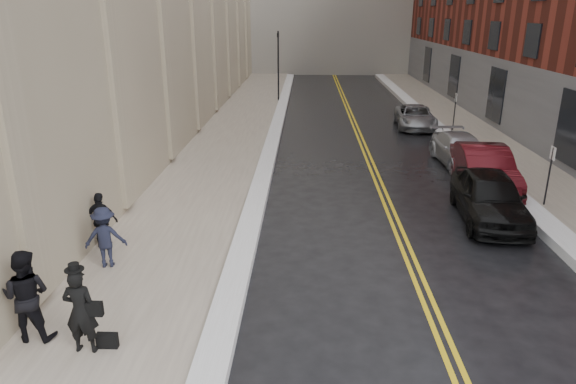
# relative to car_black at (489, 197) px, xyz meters

# --- Properties ---
(ground) EXTENTS (160.00, 160.00, 0.00)m
(ground) POSITION_rel_car_black_xyz_m (-5.56, -6.88, -0.81)
(ground) COLOR black
(ground) RESTS_ON ground
(sidewalk_left) EXTENTS (4.00, 64.00, 0.15)m
(sidewalk_left) POSITION_rel_car_black_xyz_m (-10.06, 9.12, -0.74)
(sidewalk_left) COLOR gray
(sidewalk_left) RESTS_ON ground
(sidewalk_right) EXTENTS (3.00, 64.00, 0.15)m
(sidewalk_right) POSITION_rel_car_black_xyz_m (3.44, 9.12, -0.74)
(sidewalk_right) COLOR gray
(sidewalk_right) RESTS_ON ground
(lane_stripe_a) EXTENTS (0.12, 64.00, 0.01)m
(lane_stripe_a) POSITION_rel_car_black_xyz_m (-3.18, 9.12, -0.81)
(lane_stripe_a) COLOR gold
(lane_stripe_a) RESTS_ON ground
(lane_stripe_b) EXTENTS (0.12, 64.00, 0.01)m
(lane_stripe_b) POSITION_rel_car_black_xyz_m (-2.94, 9.12, -0.81)
(lane_stripe_b) COLOR gold
(lane_stripe_b) RESTS_ON ground
(snow_ridge_left) EXTENTS (0.70, 60.80, 0.26)m
(snow_ridge_left) POSITION_rel_car_black_xyz_m (-7.76, 9.12, -0.68)
(snow_ridge_left) COLOR white
(snow_ridge_left) RESTS_ON ground
(snow_ridge_right) EXTENTS (0.85, 60.80, 0.30)m
(snow_ridge_right) POSITION_rel_car_black_xyz_m (1.59, 9.12, -0.66)
(snow_ridge_right) COLOR white
(snow_ridge_right) RESTS_ON ground
(traffic_signal) EXTENTS (0.18, 0.15, 5.20)m
(traffic_signal) POSITION_rel_car_black_xyz_m (-8.16, 23.12, 2.27)
(traffic_signal) COLOR black
(traffic_signal) RESTS_ON ground
(parking_sign_near) EXTENTS (0.06, 0.35, 2.23)m
(parking_sign_near) POSITION_rel_car_black_xyz_m (2.34, 1.12, 0.54)
(parking_sign_near) COLOR black
(parking_sign_near) RESTS_ON ground
(parking_sign_far) EXTENTS (0.06, 0.35, 2.23)m
(parking_sign_far) POSITION_rel_car_black_xyz_m (2.34, 13.12, 0.54)
(parking_sign_far) COLOR black
(parking_sign_far) RESTS_ON ground
(car_black) EXTENTS (2.32, 4.93, 1.63)m
(car_black) POSITION_rel_car_black_xyz_m (0.00, 0.00, 0.00)
(car_black) COLOR black
(car_black) RESTS_ON ground
(car_maroon) EXTENTS (2.12, 5.14, 1.66)m
(car_maroon) POSITION_rel_car_black_xyz_m (0.85, 3.20, 0.01)
(car_maroon) COLOR #470C12
(car_maroon) RESTS_ON ground
(car_silver_near) EXTENTS (2.16, 4.77, 1.35)m
(car_silver_near) POSITION_rel_car_black_xyz_m (0.90, 6.50, -0.14)
(car_silver_near) COLOR #A8A9AF
(car_silver_near) RESTS_ON ground
(car_silver_far) EXTENTS (2.46, 4.79, 1.29)m
(car_silver_far) POSITION_rel_car_black_xyz_m (0.42, 14.39, -0.17)
(car_silver_far) COLOR gray
(car_silver_far) RESTS_ON ground
(pedestrian_main) EXTENTS (0.66, 0.43, 1.79)m
(pedestrian_main) POSITION_rel_car_black_xyz_m (-10.34, -7.53, 0.23)
(pedestrian_main) COLOR black
(pedestrian_main) RESTS_ON sidewalk_left
(pedestrian_a) EXTENTS (0.97, 0.76, 1.97)m
(pedestrian_a) POSITION_rel_car_black_xyz_m (-11.59, -7.15, 0.32)
(pedestrian_a) COLOR black
(pedestrian_a) RESTS_ON sidewalk_left
(pedestrian_b) EXTENTS (1.17, 0.82, 1.65)m
(pedestrian_b) POSITION_rel_car_black_xyz_m (-11.22, -3.95, 0.16)
(pedestrian_b) COLOR black
(pedestrian_b) RESTS_ON sidewalk_left
(pedestrian_c) EXTENTS (0.98, 0.49, 1.62)m
(pedestrian_c) POSITION_rel_car_black_xyz_m (-11.76, -2.79, 0.15)
(pedestrian_c) COLOR black
(pedestrian_c) RESTS_ON sidewalk_left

